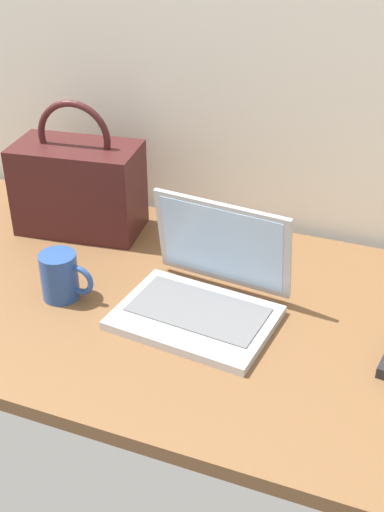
# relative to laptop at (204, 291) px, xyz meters

# --- Properties ---
(desk) EXTENTS (1.60, 0.76, 0.03)m
(desk) POSITION_rel_laptop_xyz_m (-0.06, 0.01, -0.06)
(desk) COLOR brown
(desk) RESTS_ON ground
(laptop) EXTENTS (0.33, 0.29, 0.22)m
(laptop) POSITION_rel_laptop_xyz_m (0.00, 0.00, 0.00)
(laptop) COLOR #B2B5BA
(laptop) RESTS_ON desk
(coffee_mug) EXTENTS (0.12, 0.08, 0.10)m
(coffee_mug) POSITION_rel_laptop_xyz_m (-0.30, -0.06, 0.01)
(coffee_mug) COLOR #26478C
(coffee_mug) RESTS_ON desk
(handbag) EXTENTS (0.32, 0.20, 0.33)m
(handbag) POSITION_rel_laptop_xyz_m (-0.41, 0.22, 0.07)
(handbag) COLOR #3F1919
(handbag) RESTS_ON desk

